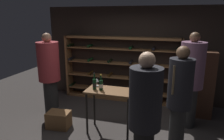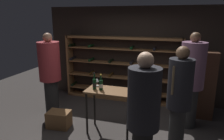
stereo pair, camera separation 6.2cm
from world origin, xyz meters
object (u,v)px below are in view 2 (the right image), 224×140
(display_cabinet, at_px, (205,85))
(wine_rack, at_px, (121,69))
(person_guest_khaki, at_px, (143,112))
(person_guest_plum_blouse, at_px, (192,77))
(wine_glass_stemmed_right, at_px, (97,80))
(person_host_in_suit, at_px, (50,70))
(wine_bottle_amber_reserve, at_px, (101,85))
(wine_crate, at_px, (59,119))
(person_bystander_dark_jacket, at_px, (179,95))
(wine_bottle_black_capsule, at_px, (94,83))
(tasting_table, at_px, (110,97))

(display_cabinet, bearing_deg, wine_rack, 167.72)
(person_guest_khaki, bearing_deg, person_guest_plum_blouse, -80.66)
(person_guest_khaki, xyz_separation_m, wine_glass_stemmed_right, (-1.18, 1.23, 0.00))
(person_host_in_suit, xyz_separation_m, wine_bottle_amber_reserve, (1.49, -0.49, -0.05))
(person_guest_plum_blouse, height_order, wine_crate, person_guest_plum_blouse)
(person_guest_khaki, relative_size, person_bystander_dark_jacket, 1.01)
(display_cabinet, distance_m, wine_bottle_black_capsule, 2.61)
(wine_bottle_amber_reserve, bearing_deg, wine_bottle_black_capsule, 175.89)
(wine_rack, bearing_deg, wine_glass_stemmed_right, -93.00)
(person_guest_khaki, relative_size, wine_bottle_amber_reserve, 5.84)
(person_guest_plum_blouse, height_order, wine_bottle_black_capsule, person_guest_plum_blouse)
(person_bystander_dark_jacket, height_order, wine_glass_stemmed_right, person_bystander_dark_jacket)
(wine_rack, relative_size, wine_crate, 6.84)
(tasting_table, distance_m, wine_bottle_amber_reserve, 0.31)
(wine_bottle_amber_reserve, distance_m, wine_bottle_black_capsule, 0.14)
(person_guest_plum_blouse, bearing_deg, person_bystander_dark_jacket, 3.75)
(wine_rack, xyz_separation_m, person_bystander_dark_jacket, (1.57, -1.97, 0.14))
(person_host_in_suit, distance_m, display_cabinet, 3.67)
(person_guest_khaki, xyz_separation_m, person_bystander_dark_jacket, (0.48, 0.87, -0.00))
(tasting_table, relative_size, person_bystander_dark_jacket, 0.50)
(tasting_table, xyz_separation_m, person_host_in_suit, (-1.66, 0.44, 0.31))
(display_cabinet, bearing_deg, person_guest_plum_blouse, -120.49)
(wine_rack, relative_size, wine_bottle_amber_reserve, 10.09)
(person_guest_khaki, distance_m, wine_glass_stemmed_right, 1.71)
(person_host_in_suit, xyz_separation_m, wine_crate, (0.54, -0.58, -0.91))
(display_cabinet, xyz_separation_m, wine_bottle_amber_reserve, (-2.06, -1.38, 0.25))
(wine_bottle_black_capsule, distance_m, wine_glass_stemmed_right, 0.22)
(person_host_in_suit, bearing_deg, wine_bottle_black_capsule, 28.62)
(display_cabinet, relative_size, wine_bottle_amber_reserve, 4.86)
(person_guest_khaki, distance_m, wine_crate, 2.33)
(person_host_in_suit, distance_m, wine_crate, 1.21)
(wine_rack, bearing_deg, person_guest_khaki, -68.91)
(wine_crate, bearing_deg, person_guest_plum_blouse, 18.44)
(person_bystander_dark_jacket, bearing_deg, wine_bottle_amber_reserve, 143.08)
(person_guest_plum_blouse, bearing_deg, display_cabinet, 167.55)
(wine_crate, height_order, wine_glass_stemmed_right, wine_glass_stemmed_right)
(person_host_in_suit, relative_size, person_guest_plum_blouse, 0.97)
(person_host_in_suit, distance_m, wine_bottle_black_capsule, 1.43)
(wine_rack, relative_size, person_host_in_suit, 1.66)
(wine_rack, distance_m, wine_bottle_amber_reserve, 1.85)
(person_host_in_suit, relative_size, wine_bottle_amber_reserve, 6.10)
(tasting_table, bearing_deg, wine_bottle_black_capsule, -172.69)
(tasting_table, xyz_separation_m, display_cabinet, (1.89, 1.33, 0.01))
(wine_bottle_black_capsule, bearing_deg, person_host_in_suit, 160.39)
(person_bystander_dark_jacket, height_order, display_cabinet, person_bystander_dark_jacket)
(person_guest_plum_blouse, bearing_deg, person_host_in_suit, -66.51)
(wine_rack, xyz_separation_m, wine_bottle_black_capsule, (-0.05, -1.83, 0.14))
(wine_bottle_black_capsule, bearing_deg, person_guest_plum_blouse, 22.89)
(person_guest_plum_blouse, bearing_deg, wine_crate, -53.52)
(display_cabinet, bearing_deg, person_bystander_dark_jacket, -110.98)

